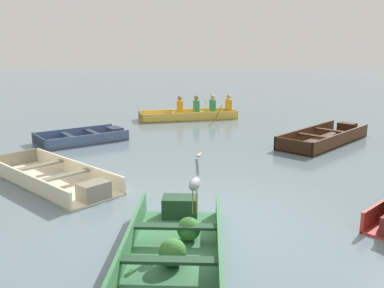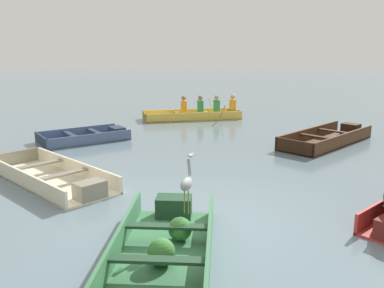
# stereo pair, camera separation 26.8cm
# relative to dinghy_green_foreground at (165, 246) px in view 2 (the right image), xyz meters

# --- Properties ---
(ground_plane) EXTENTS (80.00, 80.00, 0.00)m
(ground_plane) POSITION_rel_dinghy_green_foreground_xyz_m (0.50, 1.20, -0.14)
(ground_plane) COLOR slate
(dinghy_green_foreground) EXTENTS (1.25, 3.17, 0.39)m
(dinghy_green_foreground) POSITION_rel_dinghy_green_foreground_xyz_m (0.00, 0.00, 0.00)
(dinghy_green_foreground) COLOR #387047
(dinghy_green_foreground) RESTS_ON ground
(skiff_cream_near_moored) EXTENTS (3.31, 3.09, 0.34)m
(skiff_cream_near_moored) POSITION_rel_dinghy_green_foreground_xyz_m (-2.64, 2.87, -0.03)
(skiff_cream_near_moored) COLOR beige
(skiff_cream_near_moored) RESTS_ON ground
(skiff_dark_varnish_mid_moored) EXTENTS (3.10, 3.34, 0.37)m
(skiff_dark_varnish_mid_moored) POSITION_rel_dinghy_green_foreground_xyz_m (3.80, 6.93, -0.01)
(skiff_dark_varnish_mid_moored) COLOR #4C2D19
(skiff_dark_varnish_mid_moored) RESTS_ON ground
(skiff_slate_blue_outer_moored) EXTENTS (2.68, 2.45, 0.30)m
(skiff_slate_blue_outer_moored) POSITION_rel_dinghy_green_foreground_xyz_m (-3.14, 6.77, -0.04)
(skiff_slate_blue_outer_moored) COLOR #475B7F
(skiff_slate_blue_outer_moored) RESTS_ON ground
(rowboat_yellow_with_crew) EXTENTS (3.75, 2.31, 0.88)m
(rowboat_yellow_with_crew) POSITION_rel_dinghy_green_foreground_xyz_m (-0.09, 10.71, 0.07)
(rowboat_yellow_with_crew) COLOR #E5BC47
(rowboat_yellow_with_crew) RESTS_ON ground
(heron_on_dinghy) EXTENTS (0.22, 0.46, 0.84)m
(heron_on_dinghy) POSITION_rel_dinghy_green_foreground_xyz_m (0.24, 0.54, 0.72)
(heron_on_dinghy) COLOR olive
(heron_on_dinghy) RESTS_ON dinghy_green_foreground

